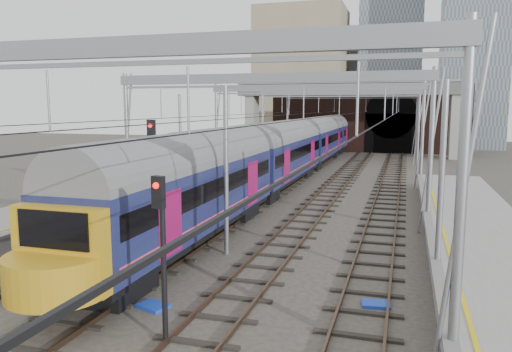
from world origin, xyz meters
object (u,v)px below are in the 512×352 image
(train_main, at_px, (304,145))
(train_second, at_px, (251,149))
(signal_near_centre, at_px, (162,238))
(signal_near_left, at_px, (154,164))

(train_main, height_order, train_second, train_main)
(train_second, bearing_deg, train_main, 44.46)
(train_main, height_order, signal_near_centre, train_main)
(train_main, height_order, signal_near_left, signal_near_left)
(signal_near_left, distance_m, signal_near_centre, 11.81)
(train_second, xyz_separation_m, signal_near_left, (1.47, -20.30, 1.02))
(train_main, distance_m, signal_near_left, 24.37)
(train_main, distance_m, signal_near_centre, 34.67)
(signal_near_centre, bearing_deg, train_second, 115.93)
(signal_near_left, xyz_separation_m, signal_near_centre, (5.75, -10.29, -0.59))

